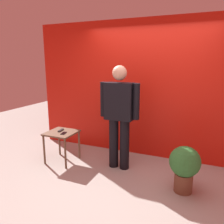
{
  "coord_description": "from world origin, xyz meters",
  "views": [
    {
      "loc": [
        1.0,
        -2.85,
        1.85
      ],
      "look_at": [
        -0.45,
        0.55,
        1.01
      ],
      "focal_mm": 35.89,
      "sensor_mm": 36.0,
      "label": 1
    }
  ],
  "objects": [
    {
      "name": "potted_plant",
      "position": [
        0.8,
        0.25,
        0.41
      ],
      "size": [
        0.44,
        0.44,
        0.69
      ],
      "color": "brown",
      "rests_on": "ground_plane"
    },
    {
      "name": "ground_plane",
      "position": [
        0.0,
        0.0,
        0.0
      ],
      "size": [
        12.0,
        12.0,
        0.0
      ],
      "primitive_type": "plane",
      "color": "#9E9991"
    },
    {
      "name": "cell_phone",
      "position": [
        -1.32,
        0.36,
        0.58
      ],
      "size": [
        0.1,
        0.16,
        0.01
      ],
      "primitive_type": "cube",
      "rotation": [
        0.0,
        0.0,
        0.21
      ],
      "color": "black",
      "rests_on": "side_table"
    },
    {
      "name": "back_wall_red",
      "position": [
        0.0,
        1.38,
        1.32
      ],
      "size": [
        4.87,
        0.12,
        2.63
      ],
      "primitive_type": "cube",
      "color": "red",
      "rests_on": "ground_plane"
    },
    {
      "name": "tv_remote",
      "position": [
        -1.46,
        0.47,
        0.59
      ],
      "size": [
        0.07,
        0.17,
        0.02
      ],
      "primitive_type": "cube",
      "rotation": [
        0.0,
        0.0,
        0.16
      ],
      "color": "black",
      "rests_on": "side_table"
    },
    {
      "name": "side_table",
      "position": [
        -1.41,
        0.41,
        0.49
      ],
      "size": [
        0.52,
        0.52,
        0.58
      ],
      "color": "brown",
      "rests_on": "ground_plane"
    },
    {
      "name": "standing_person",
      "position": [
        -0.34,
        0.6,
        1.0
      ],
      "size": [
        0.7,
        0.26,
        1.79
      ],
      "color": "black",
      "rests_on": "ground_plane"
    }
  ]
}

